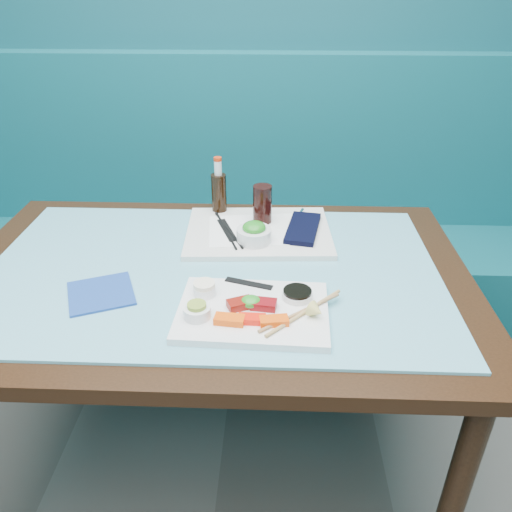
{
  "coord_description": "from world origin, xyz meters",
  "views": [
    {
      "loc": [
        0.17,
        0.3,
        1.46
      ],
      "look_at": [
        0.12,
        1.45,
        0.8
      ],
      "focal_mm": 35.0,
      "sensor_mm": 36.0,
      "label": 1
    }
  ],
  "objects_px": {
    "booth_bench": "(237,245)",
    "blue_napkin": "(101,293)",
    "sashimi_plate": "(253,312)",
    "serving_tray": "(258,232)",
    "cola_bottle_body": "(219,195)",
    "seaweed_bowl": "(254,235)",
    "cola_glass": "(262,204)",
    "dining_table": "(213,297)"
  },
  "relations": [
    {
      "from": "dining_table",
      "to": "serving_tray",
      "type": "height_order",
      "value": "serving_tray"
    },
    {
      "from": "dining_table",
      "to": "cola_bottle_body",
      "type": "relative_size",
      "value": 10.06
    },
    {
      "from": "serving_tray",
      "to": "dining_table",
      "type": "bearing_deg",
      "value": -122.77
    },
    {
      "from": "serving_tray",
      "to": "seaweed_bowl",
      "type": "xyz_separation_m",
      "value": [
        -0.01,
        -0.07,
        0.03
      ]
    },
    {
      "from": "sashimi_plate",
      "to": "blue_napkin",
      "type": "distance_m",
      "value": 0.39
    },
    {
      "from": "booth_bench",
      "to": "dining_table",
      "type": "relative_size",
      "value": 2.14
    },
    {
      "from": "serving_tray",
      "to": "seaweed_bowl",
      "type": "height_order",
      "value": "seaweed_bowl"
    },
    {
      "from": "cola_bottle_body",
      "to": "serving_tray",
      "type": "bearing_deg",
      "value": -46.18
    },
    {
      "from": "cola_bottle_body",
      "to": "sashimi_plate",
      "type": "bearing_deg",
      "value": -76.23
    },
    {
      "from": "booth_bench",
      "to": "cola_glass",
      "type": "bearing_deg",
      "value": -77.4
    },
    {
      "from": "sashimi_plate",
      "to": "serving_tray",
      "type": "height_order",
      "value": "sashimi_plate"
    },
    {
      "from": "dining_table",
      "to": "blue_napkin",
      "type": "height_order",
      "value": "blue_napkin"
    },
    {
      "from": "cola_glass",
      "to": "cola_bottle_body",
      "type": "relative_size",
      "value": 0.86
    },
    {
      "from": "seaweed_bowl",
      "to": "cola_bottle_body",
      "type": "distance_m",
      "value": 0.25
    },
    {
      "from": "sashimi_plate",
      "to": "serving_tray",
      "type": "xyz_separation_m",
      "value": [
        -0.0,
        0.41,
        -0.0
      ]
    },
    {
      "from": "dining_table",
      "to": "seaweed_bowl",
      "type": "height_order",
      "value": "seaweed_bowl"
    },
    {
      "from": "booth_bench",
      "to": "sashimi_plate",
      "type": "xyz_separation_m",
      "value": [
        0.12,
        -1.04,
        0.39
      ]
    },
    {
      "from": "serving_tray",
      "to": "cola_glass",
      "type": "distance_m",
      "value": 0.09
    },
    {
      "from": "seaweed_bowl",
      "to": "cola_glass",
      "type": "distance_m",
      "value": 0.14
    },
    {
      "from": "sashimi_plate",
      "to": "seaweed_bowl",
      "type": "distance_m",
      "value": 0.34
    },
    {
      "from": "booth_bench",
      "to": "sashimi_plate",
      "type": "relative_size",
      "value": 8.56
    },
    {
      "from": "booth_bench",
      "to": "blue_napkin",
      "type": "bearing_deg",
      "value": -105.13
    },
    {
      "from": "sashimi_plate",
      "to": "cola_bottle_body",
      "type": "distance_m",
      "value": 0.57
    },
    {
      "from": "booth_bench",
      "to": "serving_tray",
      "type": "bearing_deg",
      "value": -79.34
    },
    {
      "from": "seaweed_bowl",
      "to": "cola_bottle_body",
      "type": "height_order",
      "value": "cola_bottle_body"
    },
    {
      "from": "seaweed_bowl",
      "to": "blue_napkin",
      "type": "bearing_deg",
      "value": -144.52
    },
    {
      "from": "cola_bottle_body",
      "to": "blue_napkin",
      "type": "relative_size",
      "value": 0.9
    },
    {
      "from": "sashimi_plate",
      "to": "dining_table",
      "type": "bearing_deg",
      "value": 122.83
    },
    {
      "from": "sashimi_plate",
      "to": "cola_bottle_body",
      "type": "relative_size",
      "value": 2.52
    },
    {
      "from": "dining_table",
      "to": "seaweed_bowl",
      "type": "distance_m",
      "value": 0.21
    },
    {
      "from": "blue_napkin",
      "to": "serving_tray",
      "type": "bearing_deg",
      "value": 41.68
    },
    {
      "from": "booth_bench",
      "to": "cola_bottle_body",
      "type": "distance_m",
      "value": 0.67
    },
    {
      "from": "seaweed_bowl",
      "to": "cola_glass",
      "type": "height_order",
      "value": "cola_glass"
    },
    {
      "from": "cola_glass",
      "to": "blue_napkin",
      "type": "xyz_separation_m",
      "value": [
        -0.39,
        -0.4,
        -0.07
      ]
    },
    {
      "from": "seaweed_bowl",
      "to": "cola_glass",
      "type": "bearing_deg",
      "value": 81.25
    },
    {
      "from": "seaweed_bowl",
      "to": "blue_napkin",
      "type": "relative_size",
      "value": 0.65
    },
    {
      "from": "cola_bottle_body",
      "to": "booth_bench",
      "type": "bearing_deg",
      "value": 88.37
    },
    {
      "from": "sashimi_plate",
      "to": "seaweed_bowl",
      "type": "height_order",
      "value": "seaweed_bowl"
    },
    {
      "from": "blue_napkin",
      "to": "sashimi_plate",
      "type": "bearing_deg",
      "value": -10.4
    },
    {
      "from": "cola_bottle_body",
      "to": "blue_napkin",
      "type": "bearing_deg",
      "value": -117.46
    },
    {
      "from": "booth_bench",
      "to": "blue_napkin",
      "type": "relative_size",
      "value": 19.33
    },
    {
      "from": "booth_bench",
      "to": "seaweed_bowl",
      "type": "xyz_separation_m",
      "value": [
        0.11,
        -0.71,
        0.42
      ]
    }
  ]
}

